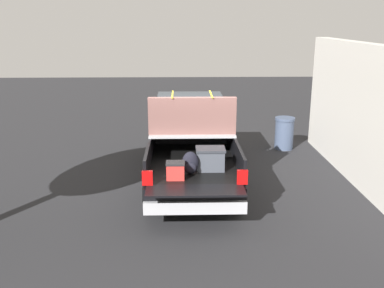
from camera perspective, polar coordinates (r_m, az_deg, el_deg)
ground_plane at (r=10.95m, az=-0.09°, el=-4.68°), size 40.00×40.00×0.00m
pickup_truck at (r=11.00m, az=-0.13°, el=0.67°), size 6.05×2.06×2.23m
building_facade at (r=10.69m, az=22.42°, el=2.89°), size 8.24×0.36×3.33m
trash_can at (r=13.70m, az=11.90°, el=1.40°), size 0.60×0.60×0.98m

